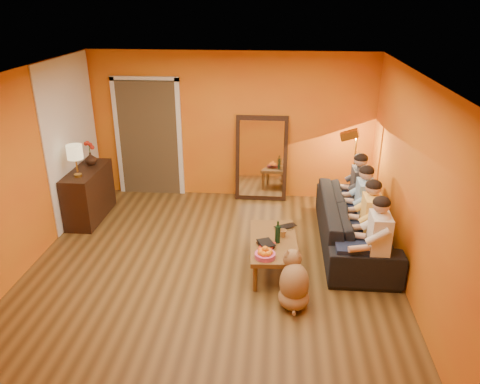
# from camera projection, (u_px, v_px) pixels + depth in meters

# --- Properties ---
(room_shell) EXTENTS (5.00, 5.50, 2.60)m
(room_shell) POSITION_uv_depth(u_px,v_px,m) (212.00, 174.00, 6.10)
(room_shell) COLOR brown
(room_shell) RESTS_ON ground
(white_accent) EXTENTS (0.02, 1.90, 2.58)m
(white_accent) POSITION_uv_depth(u_px,v_px,m) (72.00, 139.00, 7.56)
(white_accent) COLOR white
(white_accent) RESTS_ON wall_left
(doorway_recess) EXTENTS (1.06, 0.30, 2.10)m
(doorway_recess) POSITION_uv_depth(u_px,v_px,m) (151.00, 137.00, 8.57)
(doorway_recess) COLOR #3F2D19
(doorway_recess) RESTS_ON floor
(door_jamb_left) EXTENTS (0.08, 0.06, 2.20)m
(door_jamb_left) POSITION_uv_depth(u_px,v_px,m) (118.00, 138.00, 8.50)
(door_jamb_left) COLOR white
(door_jamb_left) RESTS_ON wall_back
(door_jamb_right) EXTENTS (0.08, 0.06, 2.20)m
(door_jamb_right) POSITION_uv_depth(u_px,v_px,m) (180.00, 139.00, 8.41)
(door_jamb_right) COLOR white
(door_jamb_right) RESTS_ON wall_back
(door_header) EXTENTS (1.22, 0.06, 0.08)m
(door_header) POSITION_uv_depth(u_px,v_px,m) (144.00, 79.00, 8.04)
(door_header) COLOR white
(door_header) RESTS_ON wall_back
(mirror_frame) EXTENTS (0.92, 0.27, 1.51)m
(mirror_frame) POSITION_uv_depth(u_px,v_px,m) (261.00, 158.00, 8.34)
(mirror_frame) COLOR black
(mirror_frame) RESTS_ON floor
(mirror_glass) EXTENTS (0.78, 0.21, 1.35)m
(mirror_glass) POSITION_uv_depth(u_px,v_px,m) (261.00, 159.00, 8.30)
(mirror_glass) COLOR white
(mirror_glass) RESTS_ON mirror_frame
(sideboard) EXTENTS (0.44, 1.18, 0.85)m
(sideboard) POSITION_uv_depth(u_px,v_px,m) (89.00, 194.00, 7.70)
(sideboard) COLOR black
(sideboard) RESTS_ON floor
(table_lamp) EXTENTS (0.24, 0.24, 0.51)m
(table_lamp) POSITION_uv_depth(u_px,v_px,m) (76.00, 161.00, 7.16)
(table_lamp) COLOR beige
(table_lamp) RESTS_ON sideboard
(sofa) EXTENTS (2.43, 0.95, 0.71)m
(sofa) POSITION_uv_depth(u_px,v_px,m) (355.00, 224.00, 6.86)
(sofa) COLOR black
(sofa) RESTS_ON floor
(coffee_table) EXTENTS (0.70, 1.26, 0.42)m
(coffee_table) POSITION_uv_depth(u_px,v_px,m) (273.00, 254.00, 6.34)
(coffee_table) COLOR brown
(coffee_table) RESTS_ON floor
(floor_lamp) EXTENTS (0.34, 0.29, 1.44)m
(floor_lamp) POSITION_uv_depth(u_px,v_px,m) (353.00, 173.00, 7.75)
(floor_lamp) COLOR gold
(floor_lamp) RESTS_ON floor
(dog) EXTENTS (0.47, 0.64, 0.69)m
(dog) POSITION_uv_depth(u_px,v_px,m) (294.00, 279.00, 5.55)
(dog) COLOR #9A6C45
(dog) RESTS_ON floor
(person_far_left) EXTENTS (0.70, 0.44, 1.22)m
(person_far_left) POSITION_uv_depth(u_px,v_px,m) (378.00, 242.00, 5.83)
(person_far_left) COLOR silver
(person_far_left) RESTS_ON sofa
(person_mid_left) EXTENTS (0.70, 0.44, 1.22)m
(person_mid_left) POSITION_uv_depth(u_px,v_px,m) (371.00, 222.00, 6.34)
(person_mid_left) COLOR #F9C353
(person_mid_left) RESTS_ON sofa
(person_mid_right) EXTENTS (0.70, 0.44, 1.22)m
(person_mid_right) POSITION_uv_depth(u_px,v_px,m) (364.00, 205.00, 6.84)
(person_mid_right) COLOR #8BB3D7
(person_mid_right) RESTS_ON sofa
(person_far_right) EXTENTS (0.70, 0.44, 1.22)m
(person_far_right) POSITION_uv_depth(u_px,v_px,m) (359.00, 191.00, 7.35)
(person_far_right) COLOR #2E2F33
(person_far_right) RESTS_ON sofa
(fruit_bowl) EXTENTS (0.26, 0.26, 0.16)m
(fruit_bowl) POSITION_uv_depth(u_px,v_px,m) (265.00, 252.00, 5.82)
(fruit_bowl) COLOR #D44A85
(fruit_bowl) RESTS_ON coffee_table
(wine_bottle) EXTENTS (0.07, 0.07, 0.31)m
(wine_bottle) POSITION_uv_depth(u_px,v_px,m) (278.00, 232.00, 6.15)
(wine_bottle) COLOR black
(wine_bottle) RESTS_ON coffee_table
(tumbler) EXTENTS (0.11, 0.11, 0.10)m
(tumbler) POSITION_uv_depth(u_px,v_px,m) (283.00, 233.00, 6.34)
(tumbler) COLOR #B27F3F
(tumbler) RESTS_ON coffee_table
(laptop) EXTENTS (0.38, 0.33, 0.03)m
(laptop) POSITION_uv_depth(u_px,v_px,m) (287.00, 228.00, 6.56)
(laptop) COLOR black
(laptop) RESTS_ON coffee_table
(book_lower) EXTENTS (0.26, 0.28, 0.02)m
(book_lower) POSITION_uv_depth(u_px,v_px,m) (260.00, 246.00, 6.09)
(book_lower) COLOR black
(book_lower) RESTS_ON coffee_table
(book_mid) EXTENTS (0.23, 0.28, 0.02)m
(book_mid) POSITION_uv_depth(u_px,v_px,m) (260.00, 245.00, 6.09)
(book_mid) COLOR #AF2114
(book_mid) RESTS_ON book_lower
(book_upper) EXTENTS (0.26, 0.29, 0.02)m
(book_upper) POSITION_uv_depth(u_px,v_px,m) (260.00, 244.00, 6.06)
(book_upper) COLOR black
(book_upper) RESTS_ON book_mid
(vase) EXTENTS (0.20, 0.20, 0.21)m
(vase) POSITION_uv_depth(u_px,v_px,m) (91.00, 159.00, 7.72)
(vase) COLOR black
(vase) RESTS_ON sideboard
(flowers) EXTENTS (0.17, 0.17, 0.42)m
(flowers) POSITION_uv_depth(u_px,v_px,m) (89.00, 146.00, 7.63)
(flowers) COLOR #AF2114
(flowers) RESTS_ON vase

